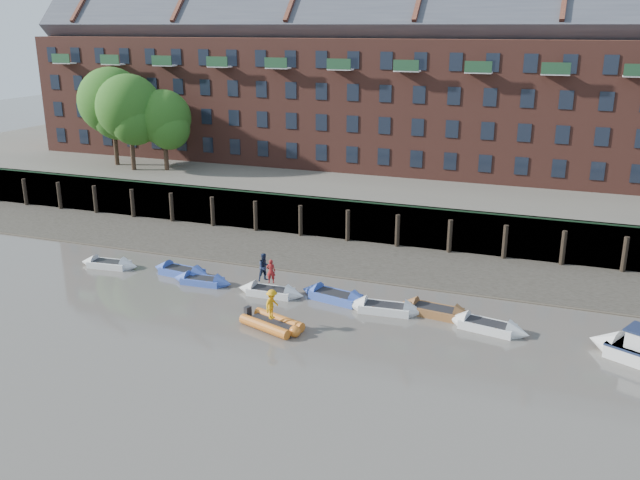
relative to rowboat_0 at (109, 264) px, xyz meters
The scene contains 20 objects.
ground 18.98m from the rowboat_0, 32.80° to the right, with size 220.00×220.00×0.00m, color #5C574F.
foreshore 17.72m from the rowboat_0, 25.83° to the left, with size 110.00×8.00×0.50m, color #3D382F.
mud_band 16.53m from the rowboat_0, 15.16° to the left, with size 110.00×1.60×0.10m, color #4C4336.
river_wall 20.07m from the rowboat_0, 37.18° to the left, with size 110.00×1.23×3.30m.
bank_terrace 30.30m from the rowboat_0, 58.19° to the left, with size 110.00×28.00×3.20m, color #5E594D.
apartment_terrace 33.57m from the rowboat_0, 59.16° to the left, with size 80.60×15.56×20.98m.
tree_cluster 21.49m from the rowboat_0, 119.52° to the left, with size 11.76×7.74×9.40m.
rowboat_0 is the anchor object (origin of this frame).
rowboat_1 5.69m from the rowboat_0, ahead, with size 4.83×1.91×1.36m.
rowboat_2 7.83m from the rowboat_0, ahead, with size 4.26×1.42×1.22m.
rowboat_3 12.88m from the rowboat_0, ahead, with size 4.49×1.40×1.30m.
rowboat_4 16.99m from the rowboat_0, ahead, with size 5.10×2.40×1.43m.
rowboat_5 20.36m from the rowboat_0, ahead, with size 4.80×1.74×1.36m.
rowboat_6 23.25m from the rowboat_0, ahead, with size 4.97×1.99×1.40m.
rowboat_7 26.42m from the rowboat_0, ahead, with size 4.87×2.23×1.36m.
rib_tender 15.95m from the rowboat_0, 19.02° to the right, with size 3.90×2.83×0.66m.
motor_launch 33.97m from the rowboat_0, ahead, with size 5.77×4.02×2.28m.
person_rower_a 13.04m from the rowboat_0, ahead, with size 0.57×0.37×1.56m, color maroon.
person_rower_b 12.51m from the rowboat_0, ahead, with size 0.88×0.68×1.81m, color #19233F.
person_rib_crew 15.93m from the rowboat_0, 19.22° to the right, with size 1.11×0.64×1.72m, color orange.
Camera 1 is at (13.76, -26.67, 16.33)m, focal length 38.00 mm.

